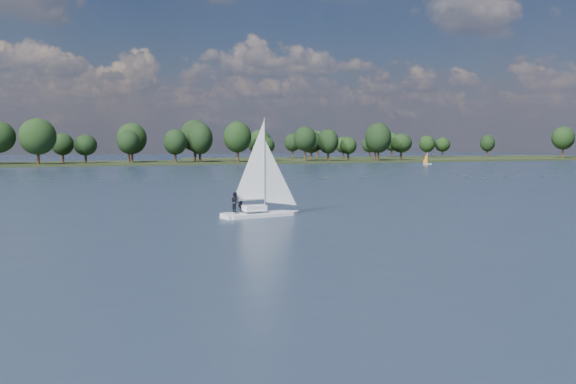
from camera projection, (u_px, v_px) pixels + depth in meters
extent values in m
plane|color=#233342|center=(141.00, 181.00, 120.25)|extent=(700.00, 700.00, 0.00)
cube|color=black|center=(83.00, 165.00, 223.02)|extent=(660.00, 40.00, 1.50)
cube|color=black|center=(399.00, 158.00, 329.58)|extent=(220.00, 30.00, 1.40)
cube|color=white|center=(259.00, 217.00, 61.05)|extent=(7.72, 3.33, 0.88)
cube|color=white|center=(259.00, 208.00, 60.98)|extent=(2.39, 1.67, 0.55)
cylinder|color=#BCBBC2|center=(259.00, 164.00, 60.68)|extent=(0.13, 0.13, 8.80)
imported|color=black|center=(241.00, 201.00, 60.72)|extent=(0.48, 0.71, 1.90)
imported|color=black|center=(235.00, 202.00, 59.70)|extent=(0.87, 1.04, 1.90)
cube|color=silver|center=(427.00, 164.00, 226.85)|extent=(3.17, 2.43, 0.48)
cylinder|color=silver|center=(427.00, 157.00, 226.68)|extent=(0.08, 0.08, 4.24)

